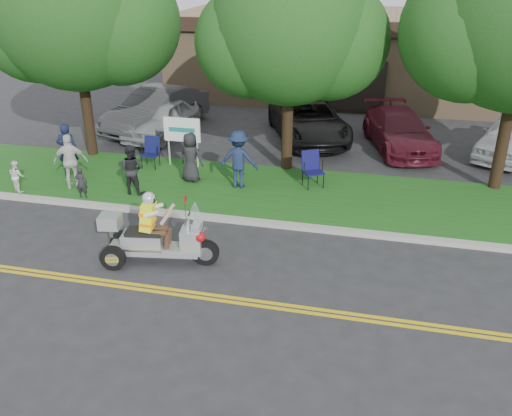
% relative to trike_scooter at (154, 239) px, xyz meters
% --- Properties ---
extents(ground, '(120.00, 120.00, 0.00)m').
position_rel_trike_scooter_xyz_m(ground, '(1.40, -0.58, -0.62)').
color(ground, '#28282B').
rests_on(ground, ground).
extents(centerline_near, '(60.00, 0.10, 0.01)m').
position_rel_trike_scooter_xyz_m(centerline_near, '(1.40, -1.16, -0.62)').
color(centerline_near, gold).
rests_on(centerline_near, ground).
extents(centerline_far, '(60.00, 0.10, 0.01)m').
position_rel_trike_scooter_xyz_m(centerline_far, '(1.40, -1.00, -0.62)').
color(centerline_far, gold).
rests_on(centerline_far, ground).
extents(curb, '(60.00, 0.25, 0.12)m').
position_rel_trike_scooter_xyz_m(curb, '(1.40, 2.47, -0.56)').
color(curb, '#A8A89E').
rests_on(curb, ground).
extents(grass_verge, '(60.00, 4.00, 0.10)m').
position_rel_trike_scooter_xyz_m(grass_verge, '(1.40, 4.62, -0.57)').
color(grass_verge, '#1B5416').
rests_on(grass_verge, ground).
extents(commercial_building, '(18.00, 8.20, 4.00)m').
position_rel_trike_scooter_xyz_m(commercial_building, '(3.40, 18.40, 1.38)').
color(commercial_building, '#9E7F5B').
rests_on(commercial_building, ground).
extents(tree_left, '(6.62, 5.40, 7.78)m').
position_rel_trike_scooter_xyz_m(tree_left, '(-5.04, 6.45, 4.22)').
color(tree_left, '#332114').
rests_on(tree_left, ground).
extents(tree_mid, '(5.88, 4.80, 7.05)m').
position_rel_trike_scooter_xyz_m(tree_mid, '(1.95, 6.65, 3.81)').
color(tree_mid, '#332114').
rests_on(tree_mid, ground).
extents(business_sign, '(1.25, 0.06, 1.75)m').
position_rel_trike_scooter_xyz_m(business_sign, '(-1.50, 6.02, 0.63)').
color(business_sign, silver).
rests_on(business_sign, ground).
extents(trike_scooter, '(2.73, 1.05, 1.79)m').
position_rel_trike_scooter_xyz_m(trike_scooter, '(0.00, 0.00, 0.00)').
color(trike_scooter, black).
rests_on(trike_scooter, ground).
extents(lawn_chair_a, '(0.54, 0.56, 1.01)m').
position_rel_trike_scooter_xyz_m(lawn_chair_a, '(-2.52, 5.72, 0.05)').
color(lawn_chair_a, black).
rests_on(lawn_chair_a, grass_verge).
extents(lawn_chair_b, '(0.79, 0.80, 1.09)m').
position_rel_trike_scooter_xyz_m(lawn_chair_b, '(2.92, 5.28, 0.09)').
color(lawn_chair_b, black).
rests_on(lawn_chair_b, grass_verge).
extents(spectator_adult_left, '(0.73, 0.59, 1.73)m').
position_rel_trike_scooter_xyz_m(spectator_adult_left, '(-4.71, 4.29, 0.35)').
color(spectator_adult_left, '#131937').
rests_on(spectator_adult_left, grass_verge).
extents(spectator_adult_mid, '(0.75, 0.60, 1.50)m').
position_rel_trike_scooter_xyz_m(spectator_adult_mid, '(-2.16, 3.47, 0.23)').
color(spectator_adult_mid, black).
rests_on(spectator_adult_mid, grass_verge).
extents(spectator_adult_right, '(1.06, 0.74, 1.68)m').
position_rel_trike_scooter_xyz_m(spectator_adult_right, '(-4.10, 3.44, 0.32)').
color(spectator_adult_right, silver).
rests_on(spectator_adult_right, grass_verge).
extents(spectator_chair_a, '(1.17, 0.70, 1.77)m').
position_rel_trike_scooter_xyz_m(spectator_chair_a, '(0.78, 4.65, 0.37)').
color(spectator_chair_a, '#182545').
rests_on(spectator_chair_a, grass_verge).
extents(spectator_chair_b, '(0.84, 0.63, 1.56)m').
position_rel_trike_scooter_xyz_m(spectator_chair_b, '(-0.78, 4.77, 0.26)').
color(spectator_chair_b, black).
rests_on(spectator_chair_b, grass_verge).
extents(child_left, '(0.38, 0.28, 0.94)m').
position_rel_trike_scooter_xyz_m(child_left, '(-3.45, 2.82, -0.05)').
color(child_left, black).
rests_on(child_left, grass_verge).
extents(child_right, '(0.59, 0.55, 0.96)m').
position_rel_trike_scooter_xyz_m(child_right, '(-5.57, 2.82, -0.04)').
color(child_right, white).
rests_on(child_right, grass_verge).
extents(parked_car_far_left, '(2.19, 4.30, 1.40)m').
position_rel_trike_scooter_xyz_m(parked_car_far_left, '(-3.60, 9.27, 0.08)').
color(parked_car_far_left, '#A1A4A8').
rests_on(parked_car_far_left, ground).
extents(parked_car_left, '(3.12, 5.41, 1.69)m').
position_rel_trike_scooter_xyz_m(parked_car_left, '(-4.10, 10.03, 0.22)').
color(parked_car_left, '#343336').
rests_on(parked_car_left, ground).
extents(parked_car_mid, '(4.20, 5.90, 1.49)m').
position_rel_trike_scooter_xyz_m(parked_car_mid, '(2.09, 10.25, 0.12)').
color(parked_car_mid, black).
rests_on(parked_car_mid, ground).
extents(parked_car_right, '(3.16, 5.10, 1.38)m').
position_rel_trike_scooter_xyz_m(parked_car_right, '(5.53, 9.82, 0.06)').
color(parked_car_right, '#531321').
rests_on(parked_car_right, ground).
extents(parked_car_far_right, '(3.37, 4.70, 1.49)m').
position_rel_trike_scooter_xyz_m(parked_car_far_right, '(9.40, 9.84, 0.12)').
color(parked_car_far_right, silver).
rests_on(parked_car_far_right, ground).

